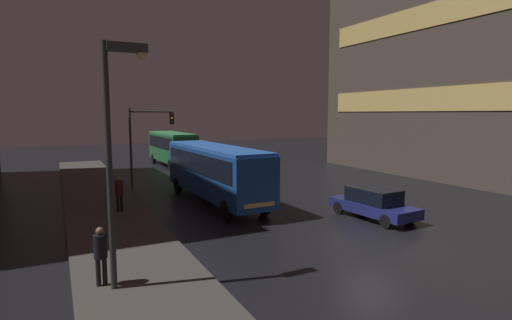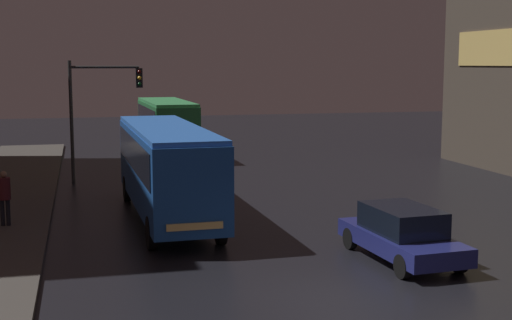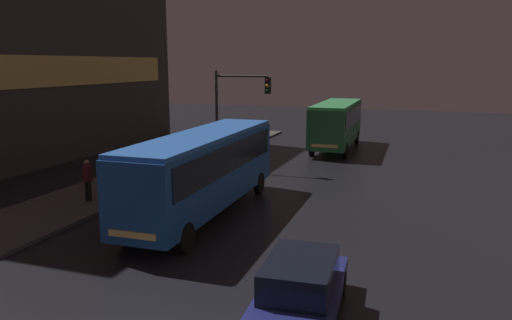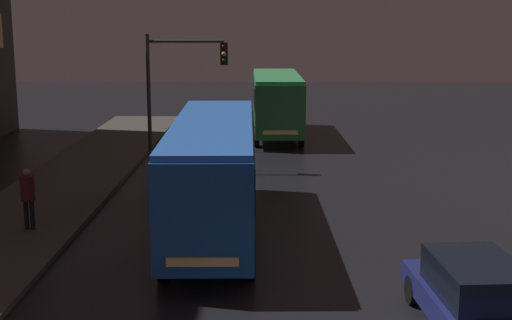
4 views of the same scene
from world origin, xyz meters
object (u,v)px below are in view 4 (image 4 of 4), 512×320
Objects in this scene: bus_far at (277,99)px; pedestrian_mid at (28,193)px; bus_near at (213,165)px; traffic_light_main at (178,78)px; car_taxi at (476,297)px.

bus_far reaches higher than pedestrian_mid.
bus_near reaches higher than bus_far.
traffic_light_main is (-4.17, -8.69, 1.80)m from bus_far.
car_taxi is 2.53× the size of pedestrian_mid.
bus_near is 1.18× the size of bus_far.
car_taxi is 12.98m from pedestrian_mid.
pedestrian_mid reaches higher than car_taxi.
bus_near is at bearing 81.59° from bus_far.
traffic_light_main reaches higher than pedestrian_mid.
car_taxi is (5.77, -6.86, -1.27)m from bus_near.
bus_near reaches higher than car_taxi.
pedestrian_mid is at bearing -34.49° from car_taxi.
bus_near is 5.49m from pedestrian_mid.
bus_near is at bearing -76.44° from traffic_light_main.
bus_near is at bearing -54.07° from car_taxi.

